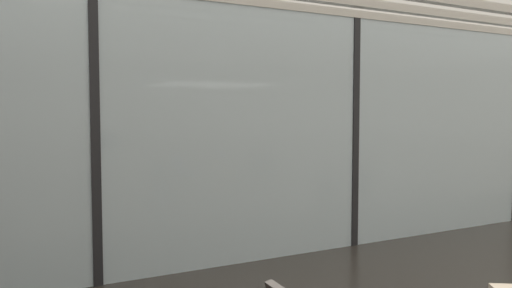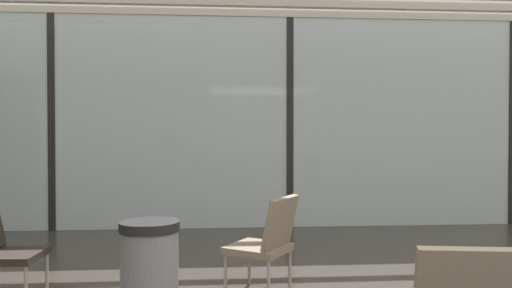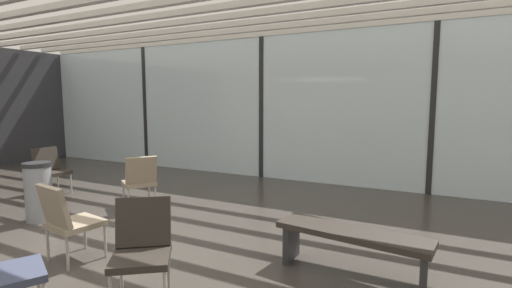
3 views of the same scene
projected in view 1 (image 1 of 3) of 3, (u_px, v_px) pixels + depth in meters
glass_curtain_wall at (354, 133)px, 6.98m from camera, size 14.00×0.08×3.17m
window_mullion_0 at (95, 139)px, 5.34m from camera, size 0.10×0.12×3.17m
window_mullion_1 at (354, 133)px, 6.98m from camera, size 0.10×0.12×3.17m
parked_airplane at (200, 96)px, 12.76m from camera, size 13.32×4.57×4.57m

